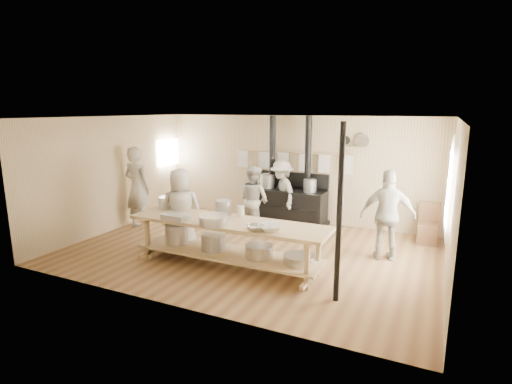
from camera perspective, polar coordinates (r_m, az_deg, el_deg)
ground at (r=8.01m, az=-0.79°, el=-8.36°), size 7.00×7.00×0.00m
room_shell at (r=7.60m, az=-0.82°, el=3.20°), size 7.00×7.00×7.00m
window_right at (r=7.46m, az=26.13°, el=0.86°), size 0.09×1.50×1.65m
left_opening at (r=11.11m, az=-12.44°, el=5.55°), size 0.00×0.90×0.90m
stove at (r=9.73m, az=4.63°, el=-1.53°), size 1.90×0.75×2.60m
towel_rail at (r=9.80m, az=5.35°, el=4.76°), size 3.00×0.04×0.47m
back_wall_shelf at (r=9.40m, az=13.96°, el=6.85°), size 0.63×0.14×0.32m
prep_table at (r=7.09m, az=-4.07°, el=-6.66°), size 3.60×0.90×0.85m
support_post at (r=5.74m, az=11.82°, el=-3.22°), size 0.08×0.08×2.60m
cook_far_left at (r=9.66m, az=-16.58°, el=0.57°), size 0.72×0.49×1.92m
cook_left at (r=8.90m, az=-0.33°, el=-1.12°), size 0.89×0.79×1.54m
cook_center at (r=7.88m, az=-10.65°, el=-2.60°), size 0.96×0.85×1.66m
cook_right at (r=7.71m, az=18.30°, el=-3.20°), size 1.06×0.64×1.69m
cook_by_window at (r=9.56m, az=3.68°, el=-0.15°), size 1.14×1.11×1.57m
chair at (r=9.08m, az=23.32°, el=-5.22°), size 0.40×0.40×0.86m
bowl_white_a at (r=8.07m, az=-12.55°, el=-1.85°), size 0.41×0.41×0.09m
bowl_steel_a at (r=8.04m, az=-12.29°, el=-1.84°), size 0.45×0.45×0.10m
bowl_white_b at (r=6.42m, az=2.08°, el=-5.08°), size 0.55×0.55×0.10m
bowl_steel_b at (r=6.39m, az=-0.15°, el=-5.17°), size 0.41×0.41×0.09m
roasting_pan at (r=7.15m, az=-11.34°, el=-3.50°), size 0.48×0.33×0.10m
mixing_bowl_large at (r=6.76m, az=-6.10°, el=-4.00°), size 0.64×0.64×0.16m
bucket_galv at (r=7.36m, az=-4.66°, el=-2.21°), size 0.36×0.36×0.27m
deep_bowl_enamel at (r=8.06m, az=-12.57°, el=-1.42°), size 0.38×0.38×0.21m
pitcher at (r=7.20m, az=-2.19°, el=-2.78°), size 0.16×0.16×0.20m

